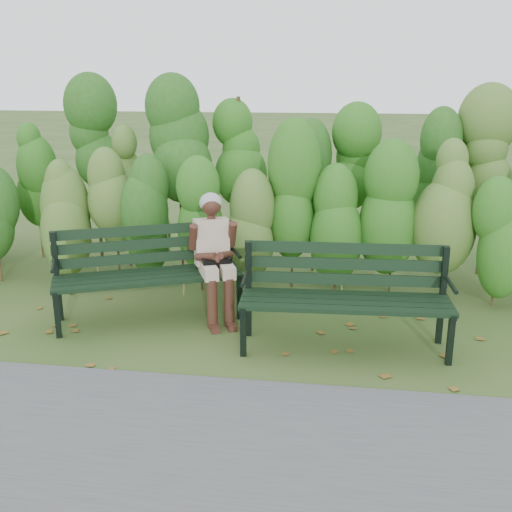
# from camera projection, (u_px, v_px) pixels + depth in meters

# --- Properties ---
(ground) EXTENTS (80.00, 80.00, 0.00)m
(ground) POSITION_uv_depth(u_px,v_px,m) (251.00, 336.00, 6.12)
(ground) COLOR #2C4C1A
(footpath) EXTENTS (60.00, 2.50, 0.01)m
(footpath) POSITION_uv_depth(u_px,v_px,m) (201.00, 469.00, 4.04)
(footpath) COLOR #474749
(footpath) RESTS_ON ground
(hedge_band) EXTENTS (11.04, 1.67, 2.42)m
(hedge_band) POSITION_uv_depth(u_px,v_px,m) (274.00, 183.00, 7.53)
(hedge_band) COLOR #47381E
(hedge_band) RESTS_ON ground
(leaf_litter) EXTENTS (5.92, 2.13, 0.01)m
(leaf_litter) POSITION_uv_depth(u_px,v_px,m) (227.00, 338.00, 6.07)
(leaf_litter) COLOR brown
(leaf_litter) RESTS_ON ground
(bench_left) EXTENTS (2.07, 1.38, 0.99)m
(bench_left) POSITION_uv_depth(u_px,v_px,m) (147.00, 266.00, 6.47)
(bench_left) COLOR black
(bench_left) RESTS_ON ground
(bench_right) EXTENTS (2.02, 0.75, 0.99)m
(bench_right) POSITION_uv_depth(u_px,v_px,m) (345.00, 289.00, 5.76)
(bench_right) COLOR black
(bench_right) RESTS_ON ground
(seated_woman) EXTENTS (0.62, 0.82, 1.36)m
(seated_woman) POSITION_uv_depth(u_px,v_px,m) (214.00, 249.00, 6.41)
(seated_woman) COLOR beige
(seated_woman) RESTS_ON ground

